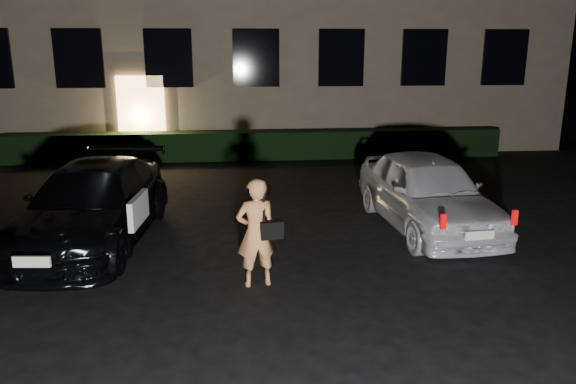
{
  "coord_description": "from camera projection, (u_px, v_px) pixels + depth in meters",
  "views": [
    {
      "loc": [
        -0.64,
        -6.44,
        3.4
      ],
      "look_at": [
        0.14,
        2.0,
        1.17
      ],
      "focal_mm": 35.0,
      "sensor_mm": 36.0,
      "label": 1
    }
  ],
  "objects": [
    {
      "name": "ground",
      "position": [
        292.0,
        321.0,
        7.12
      ],
      "size": [
        80.0,
        80.0,
        0.0
      ],
      "primitive_type": "plane",
      "color": "black",
      "rests_on": "ground"
    },
    {
      "name": "hedge",
      "position": [
        258.0,
        145.0,
        17.12
      ],
      "size": [
        15.0,
        0.7,
        0.85
      ],
      "primitive_type": "cube",
      "color": "black",
      "rests_on": "ground"
    },
    {
      "name": "sedan",
      "position": [
        93.0,
        205.0,
        9.81
      ],
      "size": [
        2.34,
        4.93,
        1.37
      ],
      "rotation": [
        0.0,
        0.0,
        -0.09
      ],
      "color": "black",
      "rests_on": "ground"
    },
    {
      "name": "hatch",
      "position": [
        427.0,
        191.0,
        10.59
      ],
      "size": [
        2.0,
        4.3,
        1.43
      ],
      "rotation": [
        0.0,
        0.0,
        0.08
      ],
      "color": "silver",
      "rests_on": "ground"
    },
    {
      "name": "man",
      "position": [
        257.0,
        233.0,
        8.0
      ],
      "size": [
        0.71,
        0.49,
        1.6
      ],
      "rotation": [
        0.0,
        0.0,
        3.34
      ],
      "color": "#DA8A4F",
      "rests_on": "ground"
    }
  ]
}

